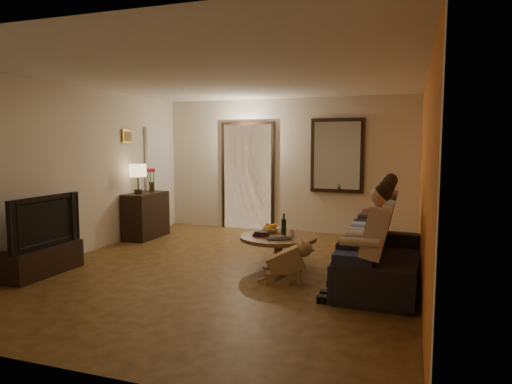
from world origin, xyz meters
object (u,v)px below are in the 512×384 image
(tv_stand, at_px, (41,260))
(person_d, at_px, (381,223))
(bowl, at_px, (271,230))
(dog, at_px, (286,261))
(table_lamp, at_px, (138,179))
(wine_bottle, at_px, (284,224))
(sofa, at_px, (384,257))
(dresser, at_px, (146,215))
(laptop, at_px, (280,239))
(person_a, at_px, (369,250))
(person_c, at_px, (378,230))
(coffee_table, at_px, (278,252))
(tv, at_px, (39,221))
(person_b, at_px, (374,239))

(tv_stand, xyz_separation_m, person_d, (4.20, 2.02, 0.41))
(tv_stand, relative_size, bowl, 4.34)
(dog, height_order, bowl, dog)
(table_lamp, distance_m, bowl, 2.86)
(tv_stand, distance_m, wine_bottle, 3.29)
(bowl, bearing_deg, tv_stand, -149.96)
(sofa, bearing_deg, dresser, 74.70)
(dog, height_order, laptop, dog)
(table_lamp, relative_size, person_a, 0.45)
(table_lamp, height_order, person_c, table_lamp)
(table_lamp, relative_size, coffee_table, 0.51)
(tv_stand, bearing_deg, sofa, 14.56)
(person_a, height_order, coffee_table, person_a)
(person_a, bearing_deg, bowl, 138.30)
(dresser, distance_m, sofa, 4.52)
(dresser, bearing_deg, coffee_table, -22.37)
(wine_bottle, bearing_deg, coffee_table, -116.57)
(table_lamp, distance_m, person_c, 4.32)
(sofa, bearing_deg, person_a, 176.44)
(person_a, distance_m, laptop, 1.49)
(coffee_table, relative_size, bowl, 4.11)
(wine_bottle, height_order, laptop, wine_bottle)
(person_c, xyz_separation_m, wine_bottle, (-1.28, 0.02, 0.01))
(person_c, distance_m, coffee_table, 1.38)
(dresser, xyz_separation_m, person_a, (4.20, -2.30, 0.18))
(tv_stand, distance_m, person_c, 4.45)
(person_d, xyz_separation_m, coffee_table, (-1.33, -0.68, -0.38))
(dresser, xyz_separation_m, coffee_table, (2.87, -1.18, -0.19))
(dresser, xyz_separation_m, dog, (3.17, -1.85, -0.14))
(tv_stand, distance_m, person_a, 4.23)
(tv, distance_m, bowl, 3.12)
(dog, height_order, coffee_table, dog)
(tv, relative_size, wine_bottle, 3.77)
(tv_stand, xyz_separation_m, wine_bottle, (2.92, 1.44, 0.42))
(table_lamp, height_order, coffee_table, table_lamp)
(table_lamp, distance_m, person_d, 4.24)
(person_d, relative_size, bowl, 4.63)
(tv_stand, height_order, person_c, person_c)
(dresser, height_order, wine_bottle, dresser)
(dog, height_order, wine_bottle, wine_bottle)
(coffee_table, distance_m, bowl, 0.38)
(dresser, relative_size, sofa, 0.42)
(wine_bottle, bearing_deg, tv_stand, -153.82)
(table_lamp, distance_m, tv, 2.33)
(table_lamp, relative_size, person_b, 0.45)
(table_lamp, height_order, laptop, table_lamp)
(person_d, bearing_deg, bowl, -163.05)
(person_a, relative_size, person_b, 1.00)
(dresser, relative_size, person_c, 0.78)
(person_a, bearing_deg, laptop, 145.54)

